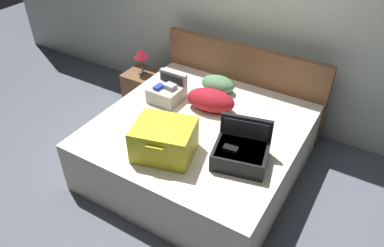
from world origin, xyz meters
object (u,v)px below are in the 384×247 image
(bed, at_px, (199,147))
(hard_case_small, at_px, (167,92))
(hard_case_large, at_px, (164,140))
(hard_case_medium, at_px, (241,152))
(pillow_center_head, at_px, (218,84))
(nightstand, at_px, (144,89))
(table_lamp, at_px, (141,54))
(pillow_near_headboard, at_px, (211,100))

(bed, bearing_deg, hard_case_small, 158.62)
(hard_case_large, height_order, hard_case_medium, hard_case_medium)
(pillow_center_head, relative_size, nightstand, 0.84)
(nightstand, bearing_deg, bed, -29.55)
(hard_case_medium, bearing_deg, bed, 140.65)
(hard_case_small, height_order, table_lamp, hard_case_small)
(pillow_near_headboard, height_order, pillow_center_head, pillow_near_headboard)
(bed, height_order, hard_case_large, hard_case_large)
(hard_case_large, relative_size, nightstand, 1.32)
(hard_case_medium, relative_size, pillow_near_headboard, 1.04)
(pillow_center_head, bearing_deg, pillow_near_headboard, -73.77)
(hard_case_small, xyz_separation_m, pillow_center_head, (0.38, 0.43, -0.01))
(hard_case_large, distance_m, pillow_center_head, 1.16)
(hard_case_large, height_order, table_lamp, hard_case_large)
(pillow_center_head, bearing_deg, bed, -77.70)
(bed, distance_m, nightstand, 1.42)
(bed, relative_size, hard_case_large, 3.21)
(hard_case_small, bearing_deg, hard_case_large, -57.44)
(bed, height_order, pillow_center_head, pillow_center_head)
(pillow_near_headboard, height_order, table_lamp, pillow_near_headboard)
(bed, bearing_deg, pillow_center_head, 102.30)
(nightstand, bearing_deg, table_lamp, 180.00)
(hard_case_small, relative_size, pillow_near_headboard, 0.64)
(table_lamp, bearing_deg, pillow_near_headboard, -19.15)
(hard_case_large, distance_m, hard_case_medium, 0.66)
(hard_case_large, xyz_separation_m, pillow_center_head, (-0.09, 1.16, -0.06))
(bed, xyz_separation_m, hard_case_small, (-0.52, 0.20, 0.38))
(hard_case_large, xyz_separation_m, nightstand, (-1.18, 1.22, -0.50))
(pillow_center_head, bearing_deg, hard_case_medium, -52.31)
(hard_case_large, distance_m, pillow_near_headboard, 0.81)
(pillow_near_headboard, bearing_deg, table_lamp, 160.85)
(hard_case_small, xyz_separation_m, table_lamp, (-0.71, 0.50, 0.04))
(hard_case_large, bearing_deg, pillow_near_headboard, 74.27)
(hard_case_medium, bearing_deg, table_lamp, 138.20)
(nightstand, xyz_separation_m, table_lamp, (-0.00, 0.00, 0.49))
(pillow_near_headboard, bearing_deg, pillow_center_head, 106.23)
(hard_case_medium, bearing_deg, pillow_near_headboard, 123.68)
(bed, relative_size, hard_case_small, 5.88)
(hard_case_small, xyz_separation_m, pillow_near_headboard, (0.48, 0.08, 0.01))
(bed, xyz_separation_m, pillow_center_head, (-0.14, 0.63, 0.37))
(hard_case_medium, bearing_deg, hard_case_small, 142.83)
(hard_case_medium, xyz_separation_m, pillow_near_headboard, (-0.60, 0.56, 0.01))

